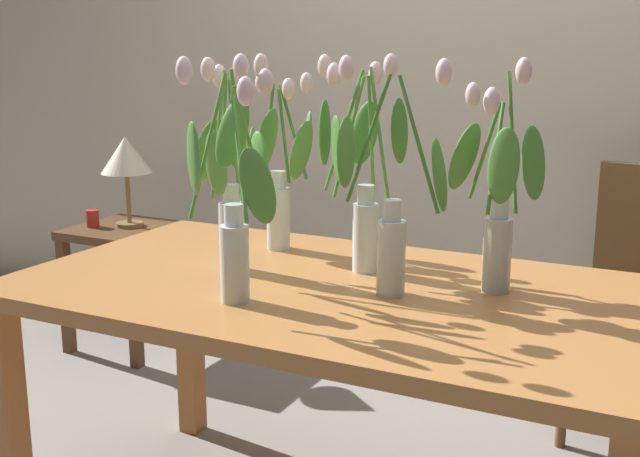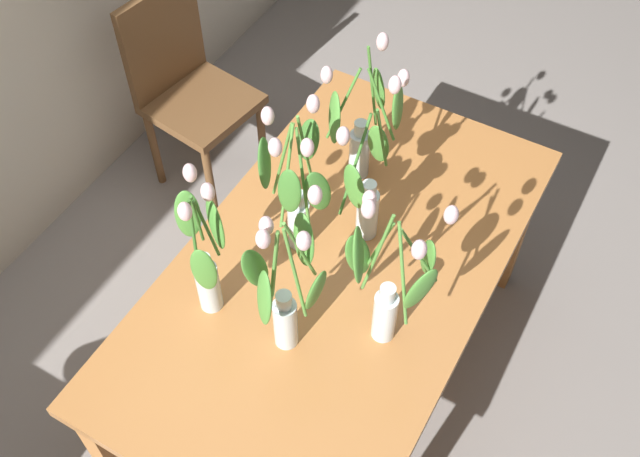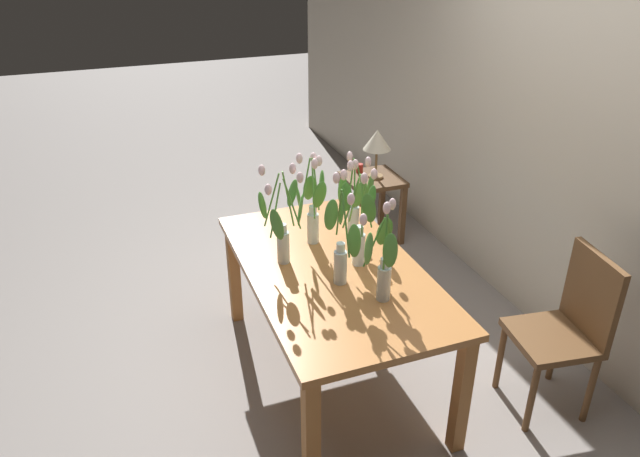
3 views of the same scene
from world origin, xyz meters
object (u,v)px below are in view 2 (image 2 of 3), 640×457
Objects in this scene: tulip_vase_2 at (389,286)px; tulip_vase_4 at (286,295)px; tulip_vase_0 at (297,194)px; dining_table at (337,282)px; tulip_vase_5 at (367,194)px; tulip_vase_3 at (364,130)px; tulip_vase_1 at (205,262)px; dining_chair at (186,83)px.

tulip_vase_2 is 1.00× the size of tulip_vase_4.
tulip_vase_0 is 0.40m from tulip_vase_2.
tulip_vase_5 reaches higher than dining_table.
dining_table is 0.42m from tulip_vase_2.
tulip_vase_3 is at bearing 16.92° from dining_table.
tulip_vase_4 is at bearing -178.95° from dining_table.
tulip_vase_3 is at bearing -12.30° from tulip_vase_1.
tulip_vase_0 is 1.01× the size of tulip_vase_5.
tulip_vase_3 is (0.36, -0.03, -0.04)m from tulip_vase_0.
tulip_vase_2 reaches higher than tulip_vase_1.
tulip_vase_5 is at bearing -1.04° from tulip_vase_4.
dining_table is 2.85× the size of tulip_vase_2.
tulip_vase_3 is at bearing -4.69° from tulip_vase_0.
tulip_vase_1 is at bearing 89.75° from tulip_vase_4.
tulip_vase_1 reaches higher than dining_chair.
tulip_vase_0 is at bearing -20.93° from tulip_vase_1.
tulip_vase_3 is at bearing 33.60° from tulip_vase_2.
tulip_vase_4 is at bearing -169.96° from tulip_vase_3.
tulip_vase_4 is (-0.30, -0.01, 0.32)m from dining_table.
tulip_vase_2 is 1.01× the size of tulip_vase_3.
tulip_vase_2 is 1.01× the size of tulip_vase_5.
tulip_vase_2 is at bearing -72.35° from tulip_vase_1.
tulip_vase_3 is at bearing -105.93° from dining_chair.
tulip_vase_1 reaches higher than dining_table.
tulip_vase_4 is at bearing -131.08° from dining_chair.
tulip_vase_1 is 0.91× the size of tulip_vase_5.
tulip_vase_3 is 0.99× the size of tulip_vase_5.
dining_table is at bearing 58.09° from tulip_vase_2.
tulip_vase_5 is at bearing -114.31° from dining_chair.
tulip_vase_0 is at bearing 26.05° from tulip_vase_4.
tulip_vase_1 is 0.51m from tulip_vase_2.
dining_table is at bearing -92.24° from tulip_vase_0.
tulip_vase_0 is 0.33m from tulip_vase_1.
tulip_vase_0 is 1.00× the size of tulip_vase_4.
tulip_vase_2 is at bearing -121.12° from dining_chair.
tulip_vase_3 is at bearing 30.19° from tulip_vase_5.
tulip_vase_1 is at bearing 159.07° from tulip_vase_0.
tulip_vase_0 is 0.37m from tulip_vase_3.
tulip_vase_1 is (-0.30, 0.11, -0.05)m from tulip_vase_0.
dining_chair is (0.78, 1.30, -0.45)m from tulip_vase_2.
tulip_vase_2 is 0.37m from tulip_vase_5.
tulip_vase_2 reaches higher than dining_chair.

